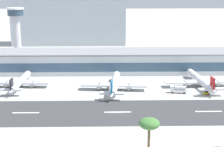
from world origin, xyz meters
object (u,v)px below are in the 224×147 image
at_px(terminal_building, 109,61).
at_px(service_fuel_truck_1, 178,89).
at_px(airliner_black_tail_gate_0, 19,83).
at_px(service_baggage_tug_0, 206,93).
at_px(airliner_red_tail_gate_2, 201,81).
at_px(airliner_blue_tail_gate_1, 114,85).
at_px(control_tower, 16,27).
at_px(distant_hotel_block, 69,20).
at_px(palm_tree_1, 149,125).

distance_m(terminal_building, service_fuel_truck_1, 63.34).
xyz_separation_m(airliner_black_tail_gate_0, service_baggage_tug_0, (99.64, -15.67, -1.83)).
distance_m(terminal_building, airliner_red_tail_gate_2, 65.02).
bearing_deg(airliner_black_tail_gate_0, airliner_blue_tail_gate_1, -95.92).
distance_m(control_tower, distant_hotel_block, 81.66).
xyz_separation_m(service_baggage_tug_0, service_fuel_truck_1, (-14.08, 3.08, 0.98)).
height_order(terminal_building, palm_tree_1, palm_tree_1).
xyz_separation_m(control_tower, airliner_red_tail_gate_2, (118.83, -80.14, -21.54)).
xyz_separation_m(distant_hotel_block, airliner_black_tail_gate_0, (-14.63, -153.97, -19.94)).
distance_m(airliner_black_tail_gate_0, airliner_blue_tail_gate_1, 52.55).
relative_size(airliner_blue_tail_gate_1, service_baggage_tug_0, 13.46).
bearing_deg(airliner_black_tail_gate_0, terminal_building, -49.90).
xyz_separation_m(terminal_building, control_tower, (-68.11, 39.61, 18.02)).
xyz_separation_m(terminal_building, distant_hotel_block, (-35.33, 114.38, 16.15)).
bearing_deg(control_tower, service_baggage_tug_0, -38.85).
relative_size(terminal_building, airliner_red_tail_gate_2, 3.66).
bearing_deg(airliner_blue_tail_gate_1, terminal_building, 7.94).
bearing_deg(service_baggage_tug_0, airliner_red_tail_gate_2, 50.63).
bearing_deg(airliner_red_tail_gate_2, control_tower, 52.69).
bearing_deg(terminal_building, airliner_black_tail_gate_0, -141.61).
bearing_deg(airliner_red_tail_gate_2, distant_hotel_block, 25.74).
height_order(airliner_black_tail_gate_0, palm_tree_1, palm_tree_1).
bearing_deg(terminal_building, palm_tree_1, -85.81).
height_order(terminal_building, service_fuel_truck_1, terminal_building).
relative_size(control_tower, palm_tree_1, 2.22).
relative_size(terminal_building, palm_tree_1, 9.95).
height_order(airliner_red_tail_gate_2, service_baggage_tug_0, airliner_red_tail_gate_2).
xyz_separation_m(control_tower, distant_hotel_block, (32.78, 74.77, -1.87)).
relative_size(service_baggage_tug_0, palm_tree_1, 0.20).
relative_size(distant_hotel_block, airliner_blue_tail_gate_1, 2.18).
height_order(airliner_blue_tail_gate_1, service_fuel_truck_1, airliner_blue_tail_gate_1).
bearing_deg(airliner_blue_tail_gate_1, palm_tree_1, -169.66).
height_order(terminal_building, distant_hotel_block, distant_hotel_block).
height_order(airliner_blue_tail_gate_1, airliner_red_tail_gate_2, airliner_blue_tail_gate_1).
distance_m(airliner_red_tail_gate_2, service_fuel_truck_1, 19.13).
xyz_separation_m(terminal_building, airliner_blue_tail_gate_1, (2.12, -46.57, -3.49)).
bearing_deg(service_fuel_truck_1, palm_tree_1, 83.16).
height_order(distant_hotel_block, palm_tree_1, distant_hotel_block).
bearing_deg(terminal_building, airliner_red_tail_gate_2, -38.63).
xyz_separation_m(airliner_blue_tail_gate_1, airliner_red_tail_gate_2, (48.60, 6.04, -0.03)).
height_order(terminal_building, control_tower, control_tower).
xyz_separation_m(distant_hotel_block, service_fuel_truck_1, (70.92, -166.56, -20.79)).
distance_m(airliner_blue_tail_gate_1, service_baggage_tug_0, 48.39).
distance_m(distant_hotel_block, airliner_red_tail_gate_2, 178.29).
relative_size(airliner_black_tail_gate_0, airliner_blue_tail_gate_1, 0.91).
height_order(airliner_black_tail_gate_0, airliner_red_tail_gate_2, airliner_red_tail_gate_2).
distance_m(terminal_building, distant_hotel_block, 120.79).
distance_m(control_tower, airliner_red_tail_gate_2, 144.94).
bearing_deg(service_fuel_truck_1, terminal_building, -45.70).
distance_m(control_tower, airliner_black_tail_gate_0, 84.13).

